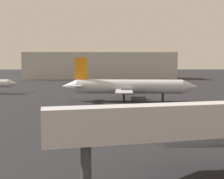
# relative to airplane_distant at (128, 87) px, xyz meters

# --- Properties ---
(airplane_distant) EXTENTS (29.95, 19.25, 9.62)m
(airplane_distant) POSITION_rel_airplane_distant_xyz_m (0.00, 0.00, 0.00)
(airplane_distant) COLOR silver
(airplane_distant) RESTS_ON ground_plane
(jet_bridge) EXTENTS (20.79, 6.32, 6.09)m
(jet_bridge) POSITION_rel_airplane_distant_xyz_m (2.22, -43.90, 1.33)
(jet_bridge) COLOR silver
(jet_bridge) RESTS_ON ground_plane
(terminal_building) EXTENTS (73.53, 19.95, 13.02)m
(terminal_building) POSITION_rel_airplane_distant_xyz_m (-7.66, 84.95, 3.26)
(terminal_building) COLOR #B7B7B2
(terminal_building) RESTS_ON ground_plane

